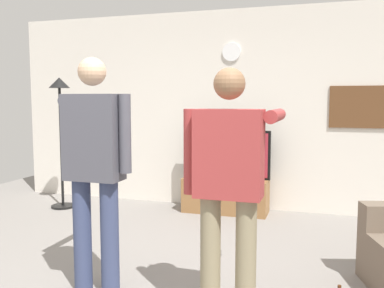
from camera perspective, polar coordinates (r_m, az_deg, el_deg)
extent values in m
cube|color=silver|center=(5.92, 4.98, 4.56)|extent=(6.40, 0.10, 2.70)
cube|color=olive|center=(5.70, 4.51, -6.85)|extent=(1.11, 0.41, 0.46)
sphere|color=black|center=(5.49, 4.00, -7.11)|extent=(0.04, 0.04, 0.04)
cube|color=black|center=(5.66, 4.67, -1.34)|extent=(1.15, 0.06, 0.64)
cube|color=maroon|center=(5.62, 4.59, -1.38)|extent=(1.09, 0.01, 0.58)
cylinder|color=white|center=(5.88, 5.31, 12.17)|extent=(0.25, 0.03, 0.25)
cube|color=brown|center=(5.73, 21.53, 4.64)|extent=(0.73, 0.04, 0.53)
cylinder|color=black|center=(6.25, -16.86, -7.96)|extent=(0.32, 0.32, 0.03)
cylinder|color=black|center=(6.11, -17.09, -0.43)|extent=(0.04, 0.04, 1.62)
cone|color=black|center=(6.08, -17.34, 7.84)|extent=(0.28, 0.28, 0.14)
cylinder|color=#384266|center=(3.49, -14.45, -11.70)|extent=(0.14, 0.14, 0.88)
cylinder|color=#384266|center=(3.38, -10.95, -12.23)|extent=(0.14, 0.14, 0.88)
cube|color=#4C4C56|center=(3.28, -13.03, 0.87)|extent=(0.43, 0.22, 0.65)
sphere|color=tan|center=(3.28, -13.23, 9.42)|extent=(0.21, 0.21, 0.21)
cylinder|color=#4C4C56|center=(3.65, -14.36, 5.64)|extent=(0.09, 0.58, 0.09)
cube|color=white|center=(3.93, -11.90, 5.70)|extent=(0.04, 0.12, 0.04)
cylinder|color=#4C4C56|center=(3.15, -8.96, 1.37)|extent=(0.09, 0.09, 0.58)
cylinder|color=gray|center=(3.02, 2.47, -14.75)|extent=(0.14, 0.14, 0.84)
cylinder|color=gray|center=(2.97, 7.21, -15.15)|extent=(0.14, 0.14, 0.84)
cube|color=#A53838|center=(2.82, 4.95, -1.29)|extent=(0.45, 0.22, 0.59)
sphere|color=#8C6647|center=(2.80, 5.03, 8.05)|extent=(0.21, 0.21, 0.21)
cylinder|color=#A53838|center=(2.89, -0.25, -1.03)|extent=(0.09, 0.09, 0.58)
cylinder|color=#A53838|center=(3.04, 11.12, 3.74)|extent=(0.09, 0.58, 0.09)
cube|color=white|center=(3.36, 11.72, 3.92)|extent=(0.04, 0.12, 0.04)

